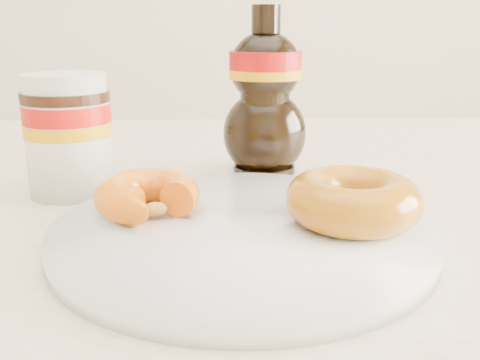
{
  "coord_description": "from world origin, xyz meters",
  "views": [
    {
      "loc": [
        0.05,
        -0.4,
        0.91
      ],
      "look_at": [
        0.06,
        0.04,
        0.79
      ],
      "focal_mm": 40.0,
      "sensor_mm": 36.0,
      "label": 1
    }
  ],
  "objects_px": {
    "donut_bitten": "(148,195)",
    "nutella_jar": "(68,130)",
    "donut_whole": "(353,200)",
    "dining_table": "(175,275)",
    "plate": "(242,231)",
    "syrup_bottle": "(265,92)"
  },
  "relations": [
    {
      "from": "donut_bitten",
      "to": "nutella_jar",
      "type": "distance_m",
      "value": 0.14
    },
    {
      "from": "donut_bitten",
      "to": "nutella_jar",
      "type": "bearing_deg",
      "value": 152.87
    },
    {
      "from": "nutella_jar",
      "to": "donut_whole",
      "type": "bearing_deg",
      "value": -27.86
    },
    {
      "from": "dining_table",
      "to": "plate",
      "type": "height_order",
      "value": "plate"
    },
    {
      "from": "dining_table",
      "to": "plate",
      "type": "bearing_deg",
      "value": -59.79
    },
    {
      "from": "plate",
      "to": "donut_bitten",
      "type": "distance_m",
      "value": 0.08
    },
    {
      "from": "plate",
      "to": "nutella_jar",
      "type": "bearing_deg",
      "value": 141.38
    },
    {
      "from": "plate",
      "to": "syrup_bottle",
      "type": "bearing_deg",
      "value": 80.78
    },
    {
      "from": "dining_table",
      "to": "donut_bitten",
      "type": "xyz_separation_m",
      "value": [
        -0.01,
        -0.08,
        0.11
      ]
    },
    {
      "from": "plate",
      "to": "donut_whole",
      "type": "bearing_deg",
      "value": -0.43
    },
    {
      "from": "dining_table",
      "to": "plate",
      "type": "xyz_separation_m",
      "value": [
        0.06,
        -0.11,
        0.09
      ]
    },
    {
      "from": "donut_bitten",
      "to": "syrup_bottle",
      "type": "distance_m",
      "value": 0.22
    },
    {
      "from": "plate",
      "to": "nutella_jar",
      "type": "xyz_separation_m",
      "value": [
        -0.16,
        0.13,
        0.06
      ]
    },
    {
      "from": "dining_table",
      "to": "donut_whole",
      "type": "distance_m",
      "value": 0.22
    },
    {
      "from": "nutella_jar",
      "to": "donut_bitten",
      "type": "bearing_deg",
      "value": -49.68
    },
    {
      "from": "donut_whole",
      "to": "syrup_bottle",
      "type": "bearing_deg",
      "value": 104.19
    },
    {
      "from": "donut_whole",
      "to": "nutella_jar",
      "type": "relative_size",
      "value": 0.88
    },
    {
      "from": "syrup_bottle",
      "to": "donut_whole",
      "type": "bearing_deg",
      "value": -75.81
    },
    {
      "from": "donut_bitten",
      "to": "plate",
      "type": "bearing_deg",
      "value": 2.98
    },
    {
      "from": "donut_whole",
      "to": "nutella_jar",
      "type": "height_order",
      "value": "nutella_jar"
    },
    {
      "from": "dining_table",
      "to": "nutella_jar",
      "type": "height_order",
      "value": "nutella_jar"
    },
    {
      "from": "nutella_jar",
      "to": "dining_table",
      "type": "bearing_deg",
      "value": -11.72
    }
  ]
}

